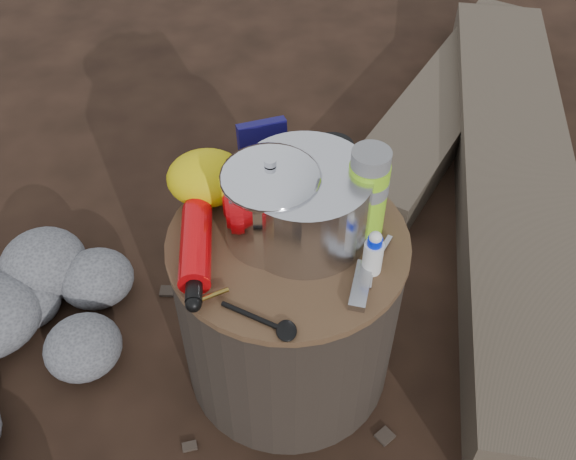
{
  "coord_description": "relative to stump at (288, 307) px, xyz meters",
  "views": [
    {
      "loc": [
        -0.05,
        -0.88,
        1.4
      ],
      "look_at": [
        0.0,
        0.0,
        0.48
      ],
      "focal_mm": 40.01,
      "sensor_mm": 36.0,
      "label": 1
    }
  ],
  "objects": [
    {
      "name": "rock_ring",
      "position": [
        -0.62,
        -0.11,
        -0.14
      ],
      "size": [
        0.41,
        0.89,
        0.18
      ],
      "primitive_type": null,
      "color": "#535358",
      "rests_on": "ground"
    },
    {
      "name": "spork",
      "position": [
        -0.08,
        -0.19,
        0.23
      ],
      "size": [
        0.14,
        0.1,
        0.01
      ],
      "primitive_type": null,
      "rotation": [
        0.0,
        0.0,
        1.03
      ],
      "color": "black",
      "rests_on": "stump"
    },
    {
      "name": "foil_windscreen",
      "position": [
        0.03,
        0.02,
        0.31
      ],
      "size": [
        0.26,
        0.26,
        0.16
      ],
      "primitive_type": "cylinder",
      "color": "#BABAC0",
      "rests_on": "stump"
    },
    {
      "name": "thermos",
      "position": [
        0.16,
        0.02,
        0.33
      ],
      "size": [
        0.08,
        0.08,
        0.2
      ],
      "primitive_type": "cylinder",
      "color": "#8BD71D",
      "rests_on": "stump"
    },
    {
      "name": "stump",
      "position": [
        0.0,
        0.0,
        0.0
      ],
      "size": [
        0.49,
        0.49,
        0.45
      ],
      "primitive_type": "cylinder",
      "color": "black",
      "rests_on": "ground"
    },
    {
      "name": "squeeze_bottle",
      "position": [
        0.16,
        -0.09,
        0.27
      ],
      "size": [
        0.04,
        0.04,
        0.09
      ],
      "primitive_type": "cylinder",
      "color": "silver",
      "rests_on": "stump"
    },
    {
      "name": "log_main",
      "position": [
        0.74,
        0.57,
        -0.15
      ],
      "size": [
        0.74,
        1.95,
        0.16
      ],
      "primitive_type": "cube",
      "rotation": [
        0.0,
        0.0,
        -0.22
      ],
      "color": "#443A2E",
      "rests_on": "ground"
    },
    {
      "name": "fuel_bottle",
      "position": [
        -0.18,
        -0.04,
        0.26
      ],
      "size": [
        0.06,
        0.26,
        0.06
      ],
      "primitive_type": null,
      "rotation": [
        0.0,
        0.0,
        0.01
      ],
      "color": "red",
      "rests_on": "stump"
    },
    {
      "name": "food_pouch",
      "position": [
        -0.04,
        0.2,
        0.29
      ],
      "size": [
        0.11,
        0.05,
        0.13
      ],
      "primitive_type": "cube",
      "rotation": [
        0.0,
        0.0,
        0.25
      ],
      "color": "#0E0A47",
      "rests_on": "stump"
    },
    {
      "name": "stuff_sack",
      "position": [
        -0.16,
        0.13,
        0.28
      ],
      "size": [
        0.17,
        0.14,
        0.11
      ],
      "primitive_type": "ellipsoid",
      "color": "#D3BA09",
      "rests_on": "stump"
    },
    {
      "name": "camping_pot",
      "position": [
        -0.03,
        0.01,
        0.32
      ],
      "size": [
        0.19,
        0.19,
        0.19
      ],
      "primitive_type": "cylinder",
      "color": "silver",
      "rests_on": "stump"
    },
    {
      "name": "travel_mug",
      "position": [
        0.1,
        0.15,
        0.29
      ],
      "size": [
        0.08,
        0.08,
        0.12
      ],
      "primitive_type": "cylinder",
      "color": "black",
      "rests_on": "stump"
    },
    {
      "name": "pot_grabber",
      "position": [
        0.16,
        -0.07,
        0.23
      ],
      "size": [
        0.08,
        0.13,
        0.01
      ],
      "primitive_type": null,
      "rotation": [
        0.0,
        0.0,
        -0.41
      ],
      "color": "#9D9DA2",
      "rests_on": "stump"
    },
    {
      "name": "ground",
      "position": [
        0.0,
        0.0,
        -0.23
      ],
      "size": [
        60.0,
        60.0,
        0.0
      ],
      "primitive_type": "plane",
      "color": "black",
      "rests_on": "ground"
    },
    {
      "name": "multitool",
      "position": [
        0.13,
        -0.13,
        0.23
      ],
      "size": [
        0.06,
        0.12,
        0.02
      ],
      "primitive_type": "cube",
      "rotation": [
        0.0,
        0.0,
        -0.29
      ],
      "color": "#9D9DA2",
      "rests_on": "stump"
    },
    {
      "name": "log_small",
      "position": [
        0.65,
        1.04,
        -0.17
      ],
      "size": [
        0.98,
        1.28,
        0.11
      ],
      "primitive_type": "cube",
      "rotation": [
        0.0,
        0.0,
        -0.6
      ],
      "color": "#443A2E",
      "rests_on": "ground"
    }
  ]
}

